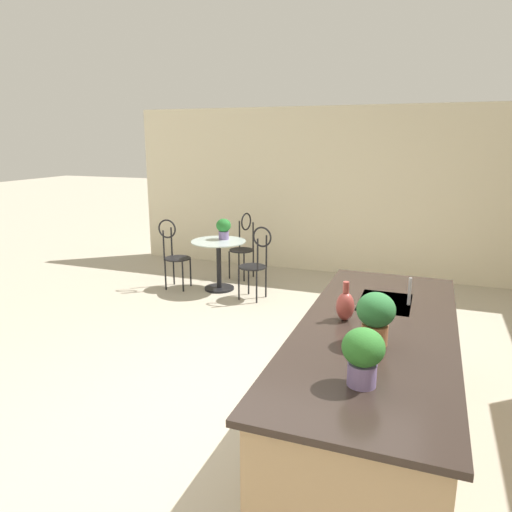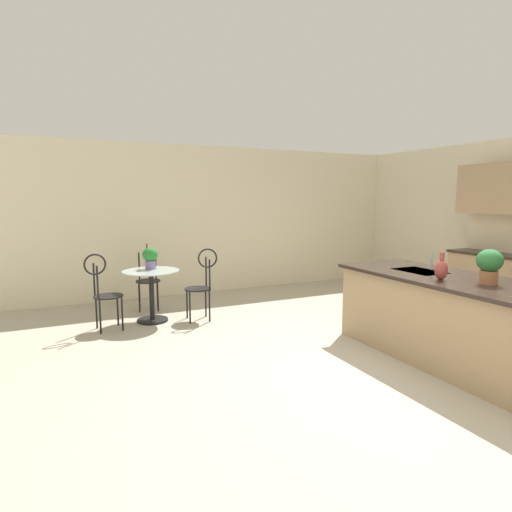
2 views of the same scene
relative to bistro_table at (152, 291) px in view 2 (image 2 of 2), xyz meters
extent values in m
plane|color=#B2A893|center=(2.68, 1.75, -0.45)|extent=(40.00, 40.00, 0.00)
cube|color=beige|center=(-1.58, 1.75, 0.90)|extent=(0.12, 7.80, 2.70)
cube|color=tan|center=(2.98, 2.60, -0.01)|extent=(2.70, 0.96, 0.88)
cube|color=#2D231E|center=(2.98, 2.60, 0.45)|extent=(2.80, 1.06, 0.04)
cube|color=#B2B5BA|center=(2.43, 2.60, 0.46)|extent=(0.56, 0.40, 0.03)
cylinder|color=black|center=(0.00, 0.00, -0.43)|extent=(0.44, 0.44, 0.03)
cylinder|color=black|center=(0.00, 0.00, -0.07)|extent=(0.07, 0.07, 0.69)
cylinder|color=#B2C6C1|center=(0.00, 0.00, 0.29)|extent=(0.80, 0.80, 0.01)
cylinder|color=black|center=(-0.51, 0.20, -0.22)|extent=(0.03, 0.03, 0.45)
cylinder|color=black|center=(-0.56, -0.08, -0.22)|extent=(0.03, 0.03, 0.45)
cylinder|color=black|center=(-0.79, 0.25, -0.22)|extent=(0.03, 0.03, 0.45)
cylinder|color=black|center=(-0.84, -0.03, -0.22)|extent=(0.03, 0.03, 0.45)
cylinder|color=black|center=(-0.68, 0.08, 0.01)|extent=(0.44, 0.44, 0.02)
cylinder|color=black|center=(-0.80, 0.24, 0.23)|extent=(0.03, 0.03, 0.45)
cylinder|color=black|center=(-0.85, -0.02, 0.23)|extent=(0.03, 0.03, 0.45)
torus|color=black|center=(-0.82, 0.11, 0.45)|extent=(0.28, 0.08, 0.28)
cylinder|color=black|center=(0.01, -0.47, -0.22)|extent=(0.03, 0.03, 0.45)
cylinder|color=black|center=(0.29, -0.45, -0.22)|extent=(0.03, 0.03, 0.45)
cylinder|color=black|center=(0.03, -0.75, -0.22)|extent=(0.03, 0.03, 0.45)
cylinder|color=black|center=(0.31, -0.73, -0.22)|extent=(0.03, 0.03, 0.45)
cylinder|color=black|center=(0.16, -0.60, 0.01)|extent=(0.41, 0.41, 0.02)
cylinder|color=black|center=(0.04, -0.76, 0.23)|extent=(0.03, 0.03, 0.45)
cylinder|color=black|center=(0.30, -0.74, 0.23)|extent=(0.03, 0.03, 0.45)
torus|color=black|center=(0.17, -0.75, 0.45)|extent=(0.05, 0.29, 0.28)
cylinder|color=black|center=(0.34, 0.46, -0.22)|extent=(0.03, 0.03, 0.45)
cylinder|color=black|center=(0.06, 0.50, -0.22)|extent=(0.03, 0.03, 0.45)
cylinder|color=black|center=(0.38, 0.74, -0.22)|extent=(0.03, 0.03, 0.45)
cylinder|color=black|center=(0.10, 0.77, -0.22)|extent=(0.03, 0.03, 0.45)
cylinder|color=black|center=(0.22, 0.62, 0.01)|extent=(0.43, 0.43, 0.02)
cylinder|color=black|center=(0.37, 0.75, 0.23)|extent=(0.03, 0.03, 0.45)
cylinder|color=black|center=(0.11, 0.78, 0.23)|extent=(0.03, 0.03, 0.45)
torus|color=black|center=(0.24, 0.76, 0.45)|extent=(0.06, 0.28, 0.28)
cylinder|color=#B2B5BA|center=(2.43, 2.78, 0.58)|extent=(0.02, 0.02, 0.22)
cylinder|color=#7A669E|center=(-0.14, 0.02, 0.35)|extent=(0.15, 0.15, 0.12)
ellipsoid|color=#25732E|center=(-0.14, 0.02, 0.50)|extent=(0.22, 0.22, 0.20)
cylinder|color=#9E603D|center=(3.28, 2.61, 0.54)|extent=(0.17, 0.17, 0.13)
ellipsoid|color=#2B6C36|center=(3.28, 2.61, 0.71)|extent=(0.24, 0.24, 0.22)
ellipsoid|color=#993D38|center=(2.93, 2.36, 0.58)|extent=(0.13, 0.13, 0.21)
cylinder|color=#993D38|center=(2.93, 2.36, 0.72)|extent=(0.04, 0.04, 0.08)
camera|label=1|loc=(6.17, 2.88, 1.75)|focal=33.33mm
camera|label=2|loc=(6.00, -1.19, 1.30)|focal=29.82mm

